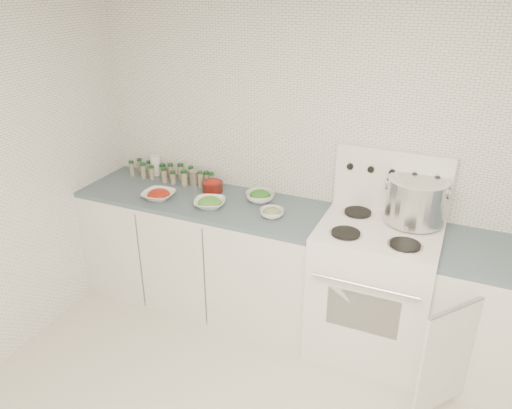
# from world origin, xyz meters

# --- Properties ---
(room_walls) EXTENTS (3.54, 3.04, 2.52)m
(room_walls) POSITION_xyz_m (0.00, 0.00, 1.56)
(room_walls) COLOR white
(room_walls) RESTS_ON ground
(counter_left) EXTENTS (1.85, 0.62, 0.90)m
(counter_left) POSITION_xyz_m (-0.82, 1.19, 0.45)
(counter_left) COLOR white
(counter_left) RESTS_ON ground
(stove) EXTENTS (0.76, 0.70, 1.36)m
(stove) POSITION_xyz_m (0.48, 1.19, 0.50)
(stove) COLOR white
(stove) RESTS_ON ground
(counter_right) EXTENTS (0.89, 0.94, 0.90)m
(counter_right) POSITION_xyz_m (1.30, 1.19, 0.45)
(counter_right) COLOR white
(counter_right) RESTS_ON ground
(stock_pot) EXTENTS (0.39, 0.37, 0.28)m
(stock_pot) POSITION_xyz_m (0.66, 1.35, 1.10)
(stock_pot) COLOR silver
(stock_pot) RESTS_ON stove
(bowl_tomato) EXTENTS (0.24, 0.24, 0.08)m
(bowl_tomato) POSITION_xyz_m (-1.10, 1.05, 0.93)
(bowl_tomato) COLOR white
(bowl_tomato) RESTS_ON counter_left
(bowl_snowpea) EXTENTS (0.28, 0.28, 0.07)m
(bowl_snowpea) POSITION_xyz_m (-0.70, 1.08, 0.93)
(bowl_snowpea) COLOR white
(bowl_snowpea) RESTS_ON counter_left
(bowl_broccoli) EXTENTS (0.27, 0.27, 0.08)m
(bowl_broccoli) POSITION_xyz_m (-0.41, 1.31, 0.94)
(bowl_broccoli) COLOR white
(bowl_broccoli) RESTS_ON counter_left
(bowl_zucchini) EXTENTS (0.19, 0.19, 0.07)m
(bowl_zucchini) POSITION_xyz_m (-0.24, 1.11, 0.93)
(bowl_zucchini) COLOR white
(bowl_zucchini) RESTS_ON counter_left
(bowl_pepper) EXTENTS (0.16, 0.16, 0.10)m
(bowl_pepper) POSITION_xyz_m (-0.81, 1.33, 0.95)
(bowl_pepper) COLOR #51140E
(bowl_pepper) RESTS_ON counter_left
(salt_canister) EXTENTS (0.09, 0.09, 0.16)m
(salt_canister) POSITION_xyz_m (-1.39, 1.45, 0.98)
(salt_canister) COLOR white
(salt_canister) RESTS_ON counter_left
(tin_can) EXTENTS (0.09, 0.09, 0.11)m
(tin_can) POSITION_xyz_m (-1.00, 1.39, 0.96)
(tin_can) COLOR gray
(tin_can) RESTS_ON counter_left
(spice_cluster) EXTENTS (0.73, 0.15, 0.13)m
(spice_cluster) POSITION_xyz_m (-1.22, 1.39, 0.96)
(spice_cluster) COLOR gray
(spice_cluster) RESTS_ON counter_left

